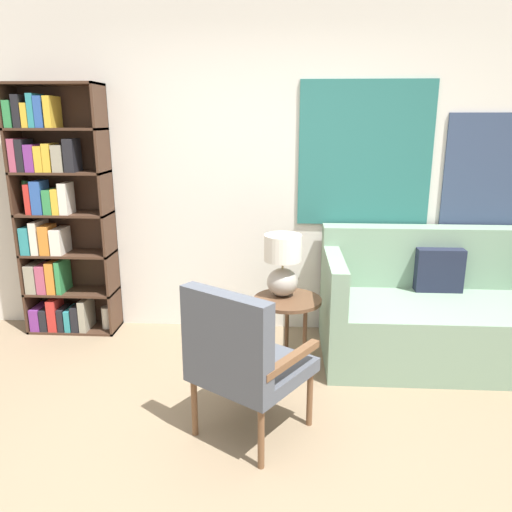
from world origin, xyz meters
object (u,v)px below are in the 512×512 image
at_px(couch, 442,313).
at_px(bookshelf, 56,220).
at_px(table_lamp, 283,263).
at_px(armchair, 241,355).
at_px(side_table, 287,307).

bearing_deg(couch, bookshelf, 174.45).
xyz_separation_m(bookshelf, couch, (3.09, -0.30, -0.62)).
height_order(bookshelf, table_lamp, bookshelf).
bearing_deg(bookshelf, couch, -5.55).
xyz_separation_m(armchair, couch, (1.44, 1.16, -0.18)).
height_order(bookshelf, couch, bookshelf).
bearing_deg(table_lamp, couch, 10.89).
bearing_deg(armchair, couch, 38.89).
bearing_deg(side_table, armchair, -106.61).
relative_size(bookshelf, armchair, 2.24).
bearing_deg(armchair, bookshelf, 138.58).
relative_size(armchair, side_table, 1.69).
xyz_separation_m(armchair, table_lamp, (0.22, 0.92, 0.26)).
bearing_deg(table_lamp, bookshelf, 164.07).
relative_size(bookshelf, couch, 1.14).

